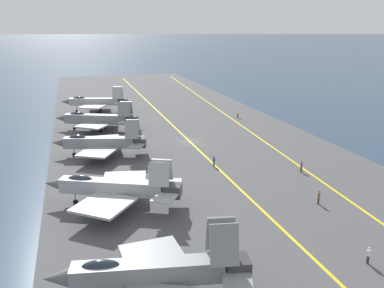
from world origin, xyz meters
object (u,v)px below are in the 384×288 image
parked_jet_fourth (97,119)px  parked_jet_third (101,143)px  parked_jet_second (114,187)px  crew_purple_vest (301,166)px  parked_jet_nearest (153,272)px  crew_brown_vest (319,197)px  crew_white_vest (369,255)px  crew_yellow_vest (238,114)px  parked_jet_fifth (96,102)px  crew_blue_vest (214,161)px

parked_jet_fourth → parked_jet_third: bearing=178.0°
parked_jet_second → crew_purple_vest: 28.19m
parked_jet_nearest → crew_brown_vest: (12.06, -22.82, -1.59)m
crew_white_vest → parked_jet_second: bearing=47.9°
parked_jet_second → parked_jet_fourth: bearing=-1.0°
crew_yellow_vest → crew_white_vest: 61.10m
crew_yellow_vest → crew_purple_vest: bearing=171.9°
parked_jet_fifth → crew_brown_vest: size_ratio=9.27×
crew_blue_vest → crew_white_vest: bearing=-171.0°
parked_jet_nearest → parked_jet_third: bearing=1.5°
parked_jet_third → parked_jet_fifth: parked_jet_fifth is taller
crew_white_vest → crew_yellow_vest: bearing=-11.5°
parked_jet_fourth → parked_jet_fifth: parked_jet_fifth is taller
crew_yellow_vest → crew_white_vest: size_ratio=1.04×
parked_jet_second → parked_jet_fourth: parked_jet_second is taller
parked_jet_third → parked_jet_fourth: parked_jet_third is taller
parked_jet_nearest → crew_purple_vest: parked_jet_nearest is taller
parked_jet_second → crew_white_vest: bearing=-132.1°
parked_jet_third → crew_purple_vest: (-16.31, -27.79, -1.37)m
crew_yellow_vest → crew_purple_vest: size_ratio=0.99×
parked_jet_nearest → parked_jet_fourth: parked_jet_nearest is taller
parked_jet_fifth → crew_yellow_vest: 35.40m
parked_jet_third → parked_jet_fifth: size_ratio=0.95×
parked_jet_nearest → crew_purple_vest: 35.07m
crew_brown_vest → crew_yellow_vest: size_ratio=1.03×
parked_jet_fourth → crew_white_vest: size_ratio=10.49×
parked_jet_second → crew_brown_vest: parked_jet_second is taller
parked_jet_second → parked_jet_fourth: 38.39m
parked_jet_third → crew_yellow_vest: size_ratio=9.02×
crew_blue_vest → crew_purple_vest: (-6.07, -11.59, 0.03)m
crew_brown_vest → crew_white_vest: crew_brown_vest is taller
parked_jet_second → crew_blue_vest: parked_jet_second is taller
parked_jet_nearest → crew_yellow_vest: bearing=-28.3°
parked_jet_nearest → parked_jet_third: parked_jet_nearest is taller
parked_jet_nearest → parked_jet_second: size_ratio=0.96×
crew_blue_vest → crew_yellow_vest: 35.02m
parked_jet_nearest → crew_purple_vest: size_ratio=9.16×
crew_brown_vest → parked_jet_second: bearing=75.2°
crew_yellow_vest → crew_purple_vest: (-36.77, 5.24, 0.01)m
crew_white_vest → crew_purple_vest: (23.09, -6.97, 0.05)m
crew_white_vest → crew_purple_vest: 24.12m
parked_jet_nearest → parked_jet_fifth: (75.40, -0.51, 0.12)m
parked_jet_second → crew_white_vest: 28.15m
parked_jet_second → crew_brown_vest: bearing=-104.8°
parked_jet_fifth → crew_white_vest: bearing=-165.7°
parked_jet_fourth → crew_purple_vest: parked_jet_fourth is taller
parked_jet_nearest → crew_yellow_vest: 67.47m
crew_yellow_vest → parked_jet_third: bearing=121.8°
crew_yellow_vest → parked_jet_nearest: bearing=151.7°
parked_jet_second → crew_yellow_vest: parked_jet_second is taller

